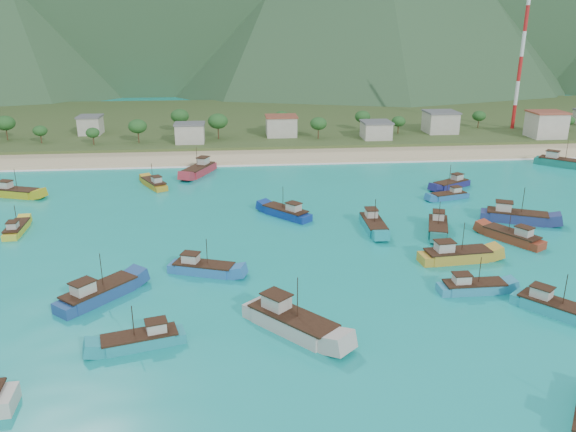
{
  "coord_description": "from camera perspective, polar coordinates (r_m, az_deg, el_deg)",
  "views": [
    {
      "loc": [
        -16.57,
        -77.81,
        36.11
      ],
      "look_at": [
        -7.41,
        18.0,
        3.0
      ],
      "focal_mm": 35.0,
      "sensor_mm": 36.0,
      "label": 1
    }
  ],
  "objects": [
    {
      "name": "boat_0",
      "position": [
        137.32,
        -26.03,
        2.13
      ],
      "size": [
        11.74,
        6.94,
        6.66
      ],
      "rotation": [
        0.0,
        0.0,
        4.37
      ],
      "color": "#B0A319",
      "rests_on": "ground"
    },
    {
      "name": "boat_28",
      "position": [
        104.92,
        8.65,
        -0.92
      ],
      "size": [
        3.42,
        10.99,
        6.46
      ],
      "rotation": [
        0.0,
        0.0,
        3.12
      ],
      "color": "teal",
      "rests_on": "ground"
    },
    {
      "name": "vegetation",
      "position": [
        183.7,
        -2.34,
        9.26
      ],
      "size": [
        274.97,
        25.88,
        8.22
      ],
      "color": "#235623",
      "rests_on": "ground"
    },
    {
      "name": "boat_21",
      "position": [
        70.66,
        0.31,
        -10.77
      ],
      "size": [
        11.91,
        12.59,
        7.91
      ],
      "rotation": [
        0.0,
        0.0,
        3.88
      ],
      "color": "#BCB2A9",
      "rests_on": "ground"
    },
    {
      "name": "land",
      "position": [
        221.4,
        -1.11,
        9.59
      ],
      "size": [
        400.0,
        110.0,
        2.4
      ],
      "primitive_type": "cube",
      "color": "#385123",
      "rests_on": "ground"
    },
    {
      "name": "boat_1",
      "position": [
        69.93,
        -14.64,
        -12.16
      ],
      "size": [
        10.28,
        5.36,
        5.83
      ],
      "rotation": [
        0.0,
        0.0,
        1.83
      ],
      "color": "teal",
      "rests_on": "ground"
    },
    {
      "name": "boat_6",
      "position": [
        105.46,
        21.84,
        -2.02
      ],
      "size": [
        8.35,
        10.88,
        6.38
      ],
      "rotation": [
        0.0,
        0.0,
        0.55
      ],
      "color": "maroon",
      "rests_on": "ground"
    },
    {
      "name": "boat_13",
      "position": [
        135.66,
        16.25,
        3.08
      ],
      "size": [
        10.22,
        7.53,
        5.94
      ],
      "rotation": [
        0.0,
        0.0,
        2.08
      ],
      "color": "navy",
      "rests_on": "ground"
    },
    {
      "name": "boat_15",
      "position": [
        143.89,
        -9.0,
        4.61
      ],
      "size": [
        8.54,
        13.09,
        7.48
      ],
      "rotation": [
        0.0,
        0.0,
        2.73
      ],
      "color": "#AD2D3A",
      "rests_on": "ground"
    },
    {
      "name": "boat_16",
      "position": [
        126.87,
        16.05,
        1.94
      ],
      "size": [
        9.05,
        4.82,
        5.13
      ],
      "rotation": [
        0.0,
        0.0,
        1.85
      ],
      "color": "#24649F",
      "rests_on": "ground"
    },
    {
      "name": "boat_8",
      "position": [
        116.09,
        22.09,
        -0.09
      ],
      "size": [
        12.78,
        8.5,
        7.32
      ],
      "rotation": [
        0.0,
        0.0,
        4.28
      ],
      "color": "navy",
      "rests_on": "ground"
    },
    {
      "name": "boat_7",
      "position": [
        84.23,
        18.26,
        -6.95
      ],
      "size": [
        9.71,
        2.99,
        5.71
      ],
      "rotation": [
        0.0,
        0.0,
        4.73
      ],
      "color": "teal",
      "rests_on": "ground"
    },
    {
      "name": "boat_11",
      "position": [
        106.05,
        14.97,
        -1.15
      ],
      "size": [
        6.65,
        11.35,
        6.44
      ],
      "rotation": [
        0.0,
        0.0,
        2.8
      ],
      "color": "#186864",
      "rests_on": "ground"
    },
    {
      "name": "boat_17",
      "position": [
        110.36,
        -0.19,
        0.31
      ],
      "size": [
        9.65,
        10.19,
        6.41
      ],
      "rotation": [
        0.0,
        0.0,
        0.74
      ],
      "color": "navy",
      "rests_on": "ground"
    },
    {
      "name": "boat_26",
      "position": [
        82.26,
        25.49,
        -8.47
      ],
      "size": [
        9.25,
        10.27,
        6.33
      ],
      "rotation": [
        0.0,
        0.0,
        3.83
      ],
      "color": "teal",
      "rests_on": "ground"
    },
    {
      "name": "boat_3",
      "position": [
        86.78,
        -8.65,
        -5.32
      ],
      "size": [
        10.69,
        6.27,
        6.07
      ],
      "rotation": [
        0.0,
        0.0,
        4.37
      ],
      "color": "#286AAF",
      "rests_on": "ground"
    },
    {
      "name": "boat_9",
      "position": [
        82.04,
        -18.71,
        -7.53
      ],
      "size": [
        10.45,
        11.27,
        7.02
      ],
      "rotation": [
        0.0,
        0.0,
        5.57
      ],
      "color": "navy",
      "rests_on": "ground"
    },
    {
      "name": "surf_line",
      "position": [
        152.57,
        0.93,
        5.29
      ],
      "size": [
        400.0,
        2.5,
        0.08
      ],
      "primitive_type": "cube",
      "color": "white",
      "rests_on": "ground"
    },
    {
      "name": "boat_10",
      "position": [
        93.86,
        16.69,
        -3.92
      ],
      "size": [
        11.95,
        4.46,
        6.91
      ],
      "rotation": [
        0.0,
        0.0,
        4.8
      ],
      "color": "gold",
      "rests_on": "ground"
    },
    {
      "name": "boat_12",
      "position": [
        113.5,
        -25.84,
        -1.24
      ],
      "size": [
        3.18,
        9.16,
        5.33
      ],
      "rotation": [
        0.0,
        0.0,
        0.06
      ],
      "color": "gold",
      "rests_on": "ground"
    },
    {
      "name": "boat_19",
      "position": [
        134.43,
        -13.44,
        3.17
      ],
      "size": [
        7.27,
        10.09,
        5.84
      ],
      "rotation": [
        0.0,
        0.0,
        0.49
      ],
      "color": "#B78D21",
      "rests_on": "ground"
    },
    {
      "name": "village",
      "position": [
        184.97,
        7.2,
        9.05
      ],
      "size": [
        218.61,
        30.42,
        7.73
      ],
      "color": "beige",
      "rests_on": "ground"
    },
    {
      "name": "radio_tower",
      "position": [
        209.44,
        22.63,
        14.73
      ],
      "size": [
        1.2,
        1.2,
        48.13
      ],
      "color": "red",
      "rests_on": "ground"
    },
    {
      "name": "beach",
      "position": [
        161.77,
        0.56,
        6.08
      ],
      "size": [
        400.0,
        18.0,
        1.2
      ],
      "primitive_type": "cube",
      "color": "beige",
      "rests_on": "ground"
    },
    {
      "name": "boat_23",
      "position": [
        166.88,
        25.97,
        4.9
      ],
      "size": [
        11.72,
        11.44,
        7.47
      ],
      "rotation": [
        0.0,
        0.0,
        3.95
      ],
      "color": "#146B5C",
      "rests_on": "ground"
    },
    {
      "name": "ground",
      "position": [
        87.37,
        6.0,
        -5.54
      ],
      "size": [
        600.0,
        600.0,
        0.0
      ],
      "primitive_type": "plane",
      "color": "#0D9093",
      "rests_on": "ground"
    }
  ]
}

